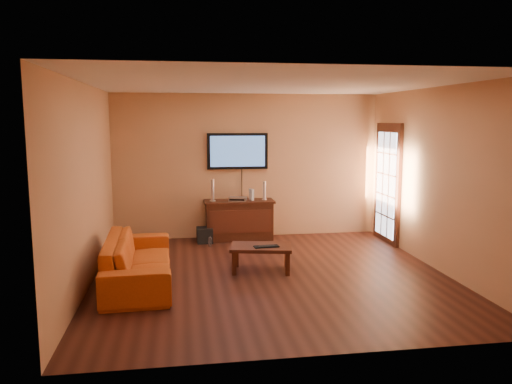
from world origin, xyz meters
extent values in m
plane|color=black|center=(0.00, 0.00, 0.00)|extent=(5.00, 5.00, 0.00)
plane|color=tan|center=(0.00, 2.50, 1.35)|extent=(5.00, 0.00, 5.00)
plane|color=tan|center=(-2.50, 0.00, 1.35)|extent=(0.00, 5.00, 5.00)
plane|color=tan|center=(2.50, 0.00, 1.35)|extent=(0.00, 5.00, 5.00)
plane|color=white|center=(0.00, 0.00, 2.70)|extent=(5.00, 5.00, 0.00)
cube|color=#34150B|center=(2.46, 1.70, 1.05)|extent=(0.06, 1.02, 2.22)
cube|color=white|center=(2.42, 1.70, 1.05)|extent=(0.01, 0.79, 1.89)
cube|color=#34150B|center=(-0.19, 2.25, 0.35)|extent=(1.22, 0.46, 0.70)
cube|color=#36140A|center=(-0.19, 2.02, 0.38)|extent=(1.12, 0.02, 0.42)
cube|color=#34150B|center=(-0.19, 2.25, 0.72)|extent=(1.29, 0.49, 0.04)
cube|color=black|center=(-0.19, 2.46, 1.64)|extent=(1.14, 0.07, 0.67)
cube|color=#4774B8|center=(-0.19, 2.42, 1.64)|extent=(1.02, 0.01, 0.57)
cube|color=#34150B|center=(-0.11, 0.23, 0.36)|extent=(0.97, 0.70, 0.05)
cube|color=#34150B|center=(-0.52, 0.10, 0.17)|extent=(0.06, 0.06, 0.34)
cube|color=#34150B|center=(0.23, -0.05, 0.17)|extent=(0.06, 0.06, 0.34)
cube|color=#34150B|center=(-0.44, 0.51, 0.17)|extent=(0.06, 0.06, 0.34)
cube|color=#34150B|center=(0.31, 0.36, 0.17)|extent=(0.06, 0.06, 0.34)
imported|color=#C55015|center=(-1.85, -0.04, 0.43)|extent=(0.71, 2.20, 0.85)
cylinder|color=silver|center=(-0.68, 2.24, 0.74)|extent=(0.11, 0.11, 0.02)
cylinder|color=silver|center=(-0.68, 2.24, 0.95)|extent=(0.06, 0.06, 0.39)
cylinder|color=silver|center=(0.28, 2.25, 0.74)|extent=(0.10, 0.10, 0.01)
cylinder|color=silver|center=(0.28, 2.25, 0.92)|extent=(0.05, 0.05, 0.33)
cube|color=silver|center=(-0.22, 2.21, 0.77)|extent=(0.37, 0.31, 0.07)
cube|color=white|center=(0.04, 2.25, 0.84)|extent=(0.08, 0.16, 0.21)
cube|color=black|center=(-0.85, 2.09, 0.14)|extent=(0.29, 0.29, 0.28)
cylinder|color=white|center=(-0.76, 1.79, 0.08)|extent=(0.06, 0.06, 0.16)
sphere|color=white|center=(-0.76, 1.79, 0.17)|extent=(0.03, 0.03, 0.03)
cube|color=black|center=(-0.04, 0.14, 0.39)|extent=(0.37, 0.16, 0.02)
cube|color=black|center=(-0.04, 0.14, 0.41)|extent=(0.24, 0.11, 0.01)
camera|label=1|loc=(-1.26, -6.81, 2.22)|focal=35.00mm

